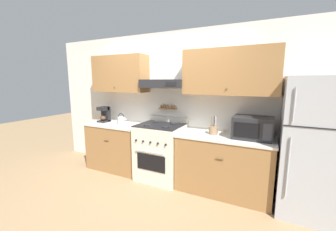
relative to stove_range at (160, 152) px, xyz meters
name	(u,v)px	position (x,y,z in m)	size (l,w,h in m)	color
ground_plane	(152,185)	(0.00, -0.30, -0.49)	(16.00, 16.00, 0.00)	#937551
wall_back	(171,94)	(0.06, 0.29, 0.99)	(5.20, 0.46, 2.55)	silver
counter_left	(118,146)	(-0.95, 0.03, -0.04)	(1.14, 0.64, 0.89)	olive
counter_right	(223,164)	(1.08, 0.03, -0.04)	(1.40, 0.64, 0.89)	olive
stove_range	(160,152)	(0.00, 0.00, 0.00)	(0.75, 0.68, 1.06)	beige
refrigerator	(313,148)	(2.17, -0.02, 0.39)	(0.74, 0.70, 1.76)	#ADAFB5
tea_kettle	(121,120)	(-0.87, 0.05, 0.49)	(0.20, 0.15, 0.21)	#B7B7BC
coffee_maker	(104,114)	(-1.31, 0.07, 0.56)	(0.18, 0.21, 0.31)	black
microwave	(253,128)	(1.46, 0.06, 0.56)	(0.53, 0.41, 0.31)	#232326
utensil_crock	(213,130)	(0.90, 0.05, 0.47)	(0.14, 0.14, 0.28)	#8E7051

